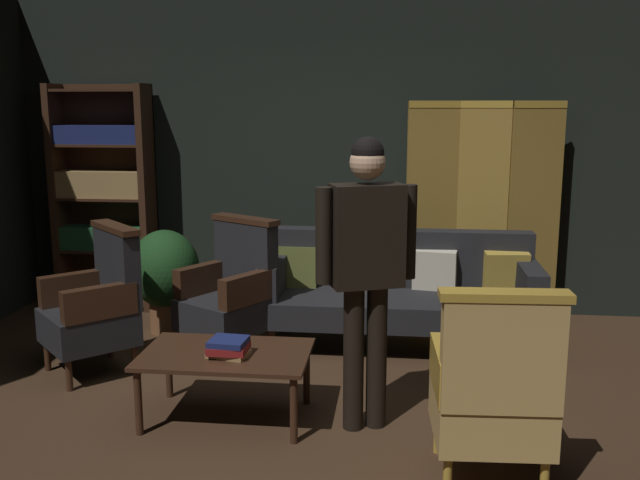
# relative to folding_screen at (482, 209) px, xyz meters

# --- Properties ---
(ground_plane) EXTENTS (10.00, 10.00, 0.00)m
(ground_plane) POSITION_rel_folding_screen_xyz_m (-1.25, -2.16, -0.99)
(ground_plane) COLOR #3D2819
(back_wall) EXTENTS (7.20, 0.10, 2.80)m
(back_wall) POSITION_rel_folding_screen_xyz_m (-1.25, 0.29, 0.41)
(back_wall) COLOR black
(back_wall) RESTS_ON ground_plane
(folding_screen) EXTENTS (1.31, 0.25, 1.90)m
(folding_screen) POSITION_rel_folding_screen_xyz_m (0.00, 0.00, 0.00)
(folding_screen) COLOR olive
(folding_screen) RESTS_ON ground_plane
(bookshelf) EXTENTS (0.90, 0.32, 2.05)m
(bookshelf) POSITION_rel_folding_screen_xyz_m (-3.40, 0.03, 0.07)
(bookshelf) COLOR #382114
(bookshelf) RESTS_ON ground_plane
(velvet_couch) EXTENTS (2.12, 0.78, 0.88)m
(velvet_couch) POSITION_rel_folding_screen_xyz_m (-0.70, -0.70, -0.53)
(velvet_couch) COLOR #382114
(velvet_couch) RESTS_ON ground_plane
(coffee_table) EXTENTS (1.00, 0.64, 0.42)m
(coffee_table) POSITION_rel_folding_screen_xyz_m (-1.72, -2.20, -0.61)
(coffee_table) COLOR #382114
(coffee_table) RESTS_ON ground_plane
(armchair_gilt_accent) EXTENTS (0.61, 0.60, 1.04)m
(armchair_gilt_accent) POSITION_rel_folding_screen_xyz_m (-0.22, -2.77, -0.50)
(armchair_gilt_accent) COLOR #B78E33
(armchair_gilt_accent) RESTS_ON ground_plane
(armchair_wing_left) EXTENTS (0.82, 0.82, 1.04)m
(armchair_wing_left) POSITION_rel_folding_screen_xyz_m (-2.81, -1.55, -0.50)
(armchair_wing_left) COLOR #382114
(armchair_wing_left) RESTS_ON ground_plane
(armchair_wing_right) EXTENTS (0.80, 0.79, 1.04)m
(armchair_wing_right) POSITION_rel_folding_screen_xyz_m (-1.94, -1.12, -0.50)
(armchair_wing_right) COLOR #382114
(armchair_wing_right) RESTS_ON ground_plane
(standing_figure) EXTENTS (0.56, 0.34, 1.70)m
(standing_figure) POSITION_rel_folding_screen_xyz_m (-0.88, -2.22, 0.04)
(standing_figure) COLOR black
(standing_figure) RESTS_ON ground_plane
(potted_plant) EXTENTS (0.57, 0.57, 0.86)m
(potted_plant) POSITION_rel_folding_screen_xyz_m (-2.62, -0.63, -0.49)
(potted_plant) COLOR brown
(potted_plant) RESTS_ON ground_plane
(book_tan_leather) EXTENTS (0.26, 0.21, 0.03)m
(book_tan_leather) POSITION_rel_folding_screen_xyz_m (-1.68, -2.26, -0.55)
(book_tan_leather) COLOR #9E7A47
(book_tan_leather) RESTS_ON coffee_table
(book_red_leather) EXTENTS (0.23, 0.21, 0.04)m
(book_red_leather) POSITION_rel_folding_screen_xyz_m (-1.68, -2.26, -0.52)
(book_red_leather) COLOR maroon
(book_red_leather) RESTS_ON book_tan_leather
(book_navy_cloth) EXTENTS (0.23, 0.21, 0.03)m
(book_navy_cloth) POSITION_rel_folding_screen_xyz_m (-1.68, -2.26, -0.48)
(book_navy_cloth) COLOR navy
(book_navy_cloth) RESTS_ON book_red_leather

